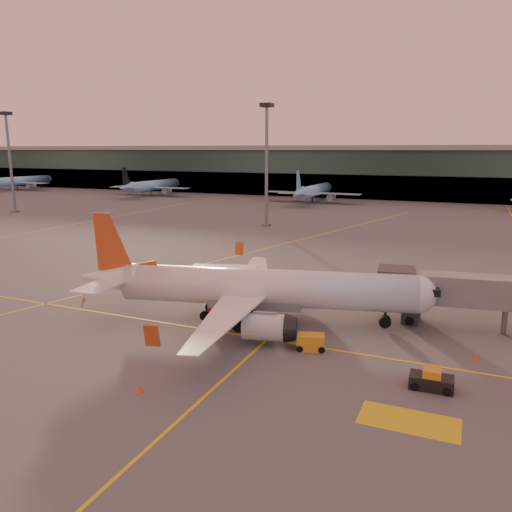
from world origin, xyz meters
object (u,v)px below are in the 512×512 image
at_px(gpu_cart, 311,342).
at_px(catering_truck, 225,289).
at_px(pushback_tug, 431,381).
at_px(main_airplane, 254,289).

bearing_deg(gpu_cart, catering_truck, 138.52).
bearing_deg(pushback_tug, gpu_cart, 159.53).
height_order(main_airplane, gpu_cart, main_airplane).
distance_m(catering_truck, pushback_tug, 21.69).
xyz_separation_m(catering_truck, pushback_tug, (20.04, -7.99, -2.24)).
distance_m(main_airplane, catering_truck, 3.37).
bearing_deg(catering_truck, gpu_cart, -42.20).
xyz_separation_m(catering_truck, gpu_cart, (10.31, -4.70, -2.20)).
bearing_deg(pushback_tug, main_airplane, 153.90).
height_order(catering_truck, gpu_cart, catering_truck).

